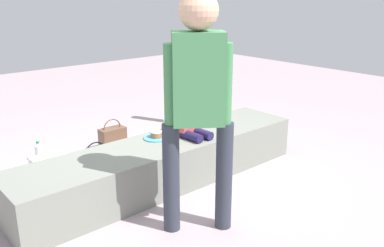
% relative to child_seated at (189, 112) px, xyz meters
% --- Properties ---
extents(ground_plane, '(12.00, 12.00, 0.00)m').
position_rel_child_seated_xyz_m(ground_plane, '(-0.26, 0.02, -0.59)').
color(ground_plane, '#A79398').
extents(concrete_ledge, '(2.66, 0.58, 0.38)m').
position_rel_child_seated_xyz_m(concrete_ledge, '(-0.26, 0.02, -0.40)').
color(concrete_ledge, gray).
rests_on(concrete_ledge, ground_plane).
extents(child_seated, '(0.28, 0.32, 0.48)m').
position_rel_child_seated_xyz_m(child_seated, '(0.00, 0.00, 0.00)').
color(child_seated, '#211B49').
rests_on(child_seated, concrete_ledge).
extents(adult_standing, '(0.41, 0.35, 1.60)m').
position_rel_child_seated_xyz_m(adult_standing, '(-0.52, -0.70, 0.37)').
color(adult_standing, '#2C323E').
rests_on(adult_standing, ground_plane).
extents(cake_plate, '(0.22, 0.22, 0.07)m').
position_rel_child_seated_xyz_m(cake_plate, '(-0.26, 0.13, -0.19)').
color(cake_plate, '#4CA5D8').
rests_on(cake_plate, concrete_ledge).
extents(gift_bag, '(0.18, 0.13, 0.33)m').
position_rel_child_seated_xyz_m(gift_bag, '(0.61, 0.59, -0.44)').
color(gift_bag, '#59C6B2').
rests_on(gift_bag, ground_plane).
extents(railing_post, '(0.36, 0.36, 1.23)m').
position_rel_child_seated_xyz_m(railing_post, '(1.02, 0.99, -0.12)').
color(railing_post, black).
rests_on(railing_post, ground_plane).
extents(water_bottle_near_gift, '(0.07, 0.07, 0.20)m').
position_rel_child_seated_xyz_m(water_bottle_near_gift, '(-0.89, 1.21, -0.50)').
color(water_bottle_near_gift, silver).
rests_on(water_bottle_near_gift, ground_plane).
extents(water_bottle_far_side, '(0.07, 0.07, 0.21)m').
position_rel_child_seated_xyz_m(water_bottle_far_side, '(0.55, 1.04, -0.49)').
color(water_bottle_far_side, silver).
rests_on(water_bottle_far_side, ground_plane).
extents(party_cup_red, '(0.07, 0.07, 0.11)m').
position_rel_child_seated_xyz_m(party_cup_red, '(0.17, 0.60, -0.54)').
color(party_cup_red, red).
rests_on(party_cup_red, ground_plane).
extents(cake_box_white, '(0.32, 0.29, 0.15)m').
position_rel_child_seated_xyz_m(cake_box_white, '(-0.91, 0.85, -0.52)').
color(cake_box_white, white).
rests_on(cake_box_white, ground_plane).
extents(handbag_black_leather, '(0.28, 0.14, 0.32)m').
position_rel_child_seated_xyz_m(handbag_black_leather, '(-0.63, 0.54, -0.48)').
color(handbag_black_leather, black).
rests_on(handbag_black_leather, ground_plane).
extents(handbag_brown_canvas, '(0.27, 0.14, 0.33)m').
position_rel_child_seated_xyz_m(handbag_brown_canvas, '(-0.19, 1.01, -0.47)').
color(handbag_brown_canvas, brown).
rests_on(handbag_brown_canvas, ground_plane).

